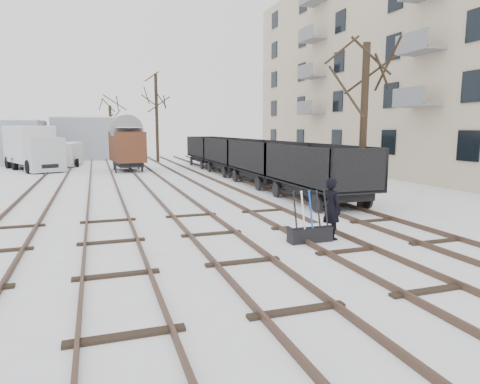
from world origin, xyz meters
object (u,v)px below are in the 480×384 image
object	(u,v)px
box_van_wagon	(127,146)
worker	(331,209)
ground_frame	(310,232)
panel_van	(66,154)
lorry	(32,147)
freight_wagon_a	(318,181)

from	to	relation	value
box_van_wagon	worker	bearing A→B (deg)	-86.29
ground_frame	worker	bearing A→B (deg)	7.14
worker	panel_van	size ratio (longest dim) A/B	0.38
lorry	box_van_wagon	bearing A→B (deg)	-46.20
worker	panel_van	world-z (taller)	panel_van
freight_wagon_a	lorry	world-z (taller)	lorry
freight_wagon_a	lorry	distance (m)	25.00
lorry	panel_van	xyz separation A→B (m)	(2.26, 3.19, -0.73)
lorry	panel_van	bearing A→B (deg)	31.11
freight_wagon_a	panel_van	world-z (taller)	freight_wagon_a
panel_van	ground_frame	bearing A→B (deg)	-64.84
panel_van	box_van_wagon	bearing A→B (deg)	-42.26
ground_frame	freight_wagon_a	world-z (taller)	freight_wagon_a
ground_frame	panel_van	size ratio (longest dim) A/B	0.30
worker	lorry	world-z (taller)	lorry
lorry	panel_van	world-z (taller)	lorry
box_van_wagon	lorry	world-z (taller)	lorry
worker	box_van_wagon	bearing A→B (deg)	-3.91
ground_frame	box_van_wagon	size ratio (longest dim) A/B	0.32
worker	box_van_wagon	xyz separation A→B (m)	(-4.22, 23.49, 1.03)
ground_frame	lorry	world-z (taller)	lorry
worker	panel_van	xyz separation A→B (m)	(-9.04, 29.62, 0.15)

